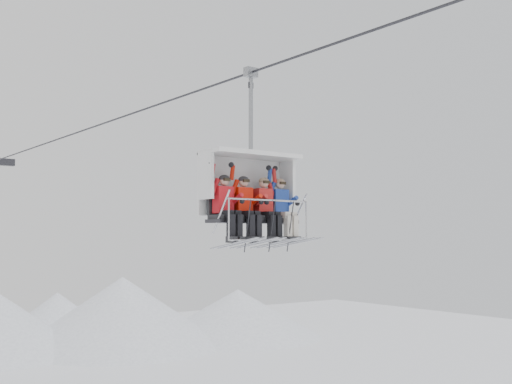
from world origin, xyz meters
TOP-DOWN VIEW (x-y plane):
  - haul_cable at (0.00, 0.00)m, footprint 0.06×50.00m
  - chairlift_carrier at (0.00, 0.32)m, footprint 2.34×1.17m
  - skier_far_left at (-0.79, 0.02)m, footprint 0.40×1.69m
  - skier_center_left at (-0.27, 0.02)m, footprint 0.40×1.69m
  - skier_center_right at (0.30, 0.02)m, footprint 0.40×1.69m
  - skier_far_right at (0.77, 0.02)m, footprint 0.40×1.69m

SIDE VIEW (x-z plane):
  - skier_far_left at x=-0.79m, z-range 9.40..11.00m
  - skier_center_left at x=-0.27m, z-range 9.40..11.00m
  - skier_center_right at x=0.30m, z-range 9.40..11.00m
  - skier_far_right at x=0.77m, z-range 9.40..11.00m
  - chairlift_carrier at x=0.00m, z-range 8.68..12.66m
  - haul_cable at x=0.00m, z-range 13.27..13.33m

